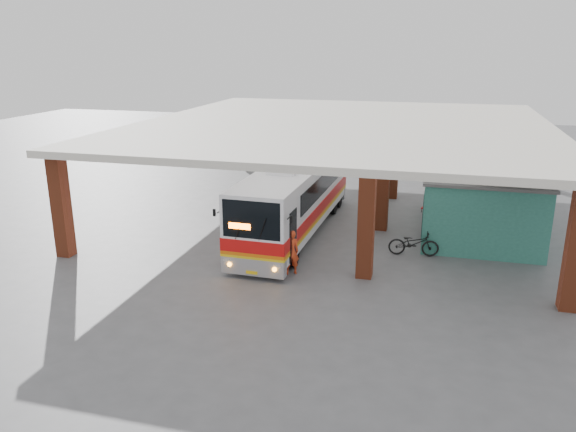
{
  "coord_description": "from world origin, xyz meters",
  "views": [
    {
      "loc": [
        5.36,
        -23.09,
        8.58
      ],
      "look_at": [
        -0.85,
        0.0,
        1.24
      ],
      "focal_mm": 35.0,
      "sensor_mm": 36.0,
      "label": 1
    }
  ],
  "objects_px": {
    "pedestrian": "(291,252)",
    "motorcycle": "(414,243)",
    "red_chair": "(427,206)",
    "coach_bus": "(295,197)"
  },
  "relations": [
    {
      "from": "motorcycle",
      "to": "red_chair",
      "type": "relative_size",
      "value": 2.71
    },
    {
      "from": "motorcycle",
      "to": "pedestrian",
      "type": "bearing_deg",
      "value": 120.34
    },
    {
      "from": "pedestrian",
      "to": "motorcycle",
      "type": "bearing_deg",
      "value": -175.17
    },
    {
      "from": "motorcycle",
      "to": "red_chair",
      "type": "distance_m",
      "value": 6.73
    },
    {
      "from": "motorcycle",
      "to": "red_chair",
      "type": "height_order",
      "value": "motorcycle"
    },
    {
      "from": "coach_bus",
      "to": "red_chair",
      "type": "xyz_separation_m",
      "value": [
        5.97,
        5.09,
        -1.39
      ]
    },
    {
      "from": "motorcycle",
      "to": "pedestrian",
      "type": "height_order",
      "value": "pedestrian"
    },
    {
      "from": "coach_bus",
      "to": "red_chair",
      "type": "distance_m",
      "value": 7.97
    },
    {
      "from": "coach_bus",
      "to": "pedestrian",
      "type": "height_order",
      "value": "coach_bus"
    },
    {
      "from": "pedestrian",
      "to": "red_chair",
      "type": "xyz_separation_m",
      "value": [
        4.89,
        9.98,
        -0.54
      ]
    }
  ]
}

